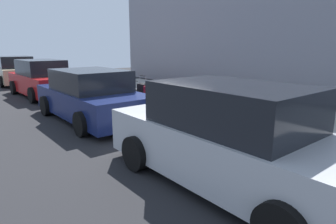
# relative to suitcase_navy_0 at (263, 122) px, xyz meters

# --- Properties ---
(ground_plane) EXTENTS (40.00, 40.00, 0.00)m
(ground_plane) POSITION_rel_suitcase_navy_0_xyz_m (3.42, 0.51, -0.50)
(ground_plane) COLOR black
(sidewalk_curb) EXTENTS (18.00, 5.00, 0.14)m
(sidewalk_curb) POSITION_rel_suitcase_navy_0_xyz_m (3.42, -1.99, -0.43)
(sidewalk_curb) COLOR gray
(sidewalk_curb) RESTS_ON ground_plane
(suitcase_navy_0) EXTENTS (0.47, 0.26, 0.95)m
(suitcase_navy_0) POSITION_rel_suitcase_navy_0_xyz_m (0.00, 0.00, 0.00)
(suitcase_navy_0) COLOR navy
(suitcase_navy_0) RESTS_ON sidewalk_curb
(suitcase_maroon_1) EXTENTS (0.44, 0.22, 1.01)m
(suitcase_maroon_1) POSITION_rel_suitcase_navy_0_xyz_m (0.56, -0.01, -0.00)
(suitcase_maroon_1) COLOR maroon
(suitcase_maroon_1) RESTS_ON sidewalk_curb
(suitcase_black_2) EXTENTS (0.41, 0.22, 0.99)m
(suitcase_black_2) POSITION_rel_suitcase_navy_0_xyz_m (1.09, 0.09, -0.02)
(suitcase_black_2) COLOR black
(suitcase_black_2) RESTS_ON sidewalk_curb
(suitcase_silver_3) EXTENTS (0.48, 0.29, 0.82)m
(suitcase_silver_3) POSITION_rel_suitcase_navy_0_xyz_m (1.64, 0.10, -0.07)
(suitcase_silver_3) COLOR #9EA0A8
(suitcase_silver_3) RESTS_ON sidewalk_curb
(suitcase_olive_4) EXTENTS (0.49, 0.27, 0.97)m
(suitcase_olive_4) POSITION_rel_suitcase_navy_0_xyz_m (2.23, 0.03, -0.02)
(suitcase_olive_4) COLOR #59601E
(suitcase_olive_4) RESTS_ON sidewalk_curb
(suitcase_red_5) EXTENTS (0.40, 0.21, 0.73)m
(suitcase_red_5) POSITION_rel_suitcase_navy_0_xyz_m (2.79, 0.01, -0.03)
(suitcase_red_5) COLOR red
(suitcase_red_5) RESTS_ON sidewalk_curb
(suitcase_teal_6) EXTENTS (0.48, 0.22, 0.93)m
(suitcase_teal_6) POSITION_rel_suitcase_navy_0_xyz_m (3.34, 0.03, -0.03)
(suitcase_teal_6) COLOR #0F606B
(suitcase_teal_6) RESTS_ON sidewalk_curb
(suitcase_navy_7) EXTENTS (0.42, 0.22, 0.83)m
(suitcase_navy_7) POSITION_rel_suitcase_navy_0_xyz_m (3.89, 0.10, -0.07)
(suitcase_navy_7) COLOR navy
(suitcase_navy_7) RESTS_ON sidewalk_curb
(suitcase_maroon_8) EXTENTS (0.51, 0.23, 0.77)m
(suitcase_maroon_8) POSITION_rel_suitcase_navy_0_xyz_m (4.47, 0.09, -0.01)
(suitcase_maroon_8) COLOR maroon
(suitcase_maroon_8) RESTS_ON sidewalk_curb
(suitcase_black_9) EXTENTS (0.42, 0.29, 1.06)m
(suitcase_black_9) POSITION_rel_suitcase_navy_0_xyz_m (5.04, 0.01, 0.01)
(suitcase_black_9) COLOR black
(suitcase_black_9) RESTS_ON sidewalk_curb
(suitcase_silver_10) EXTENTS (0.38, 0.27, 0.82)m
(suitcase_silver_10) POSITION_rel_suitcase_navy_0_xyz_m (5.53, 0.01, -0.10)
(suitcase_silver_10) COLOR #9EA0A8
(suitcase_silver_10) RESTS_ON sidewalk_curb
(fire_hydrant) EXTENTS (0.39, 0.21, 0.83)m
(fire_hydrant) POSITION_rel_suitcase_navy_0_xyz_m (6.27, 0.04, 0.07)
(fire_hydrant) COLOR #99999E
(fire_hydrant) RESTS_ON sidewalk_curb
(bollard_post) EXTENTS (0.15, 0.15, 0.78)m
(bollard_post) POSITION_rel_suitcase_navy_0_xyz_m (6.84, 0.19, 0.03)
(bollard_post) COLOR #333338
(bollard_post) RESTS_ON sidewalk_curb
(parking_meter) EXTENTS (0.12, 0.09, 1.27)m
(parking_meter) POSITION_rel_suitcase_navy_0_xyz_m (-1.02, -0.21, 0.46)
(parking_meter) COLOR slate
(parking_meter) RESTS_ON sidewalk_curb
(parked_car_silver_0) EXTENTS (4.61, 2.02, 1.65)m
(parked_car_silver_0) POSITION_rel_suitcase_navy_0_xyz_m (-0.88, 2.23, 0.27)
(parked_car_silver_0) COLOR #B2B5BA
(parked_car_silver_0) RESTS_ON ground_plane
(parked_car_navy_1) EXTENTS (4.69, 2.17, 1.53)m
(parked_car_navy_1) POSITION_rel_suitcase_navy_0_xyz_m (4.54, 2.23, 0.22)
(parked_car_navy_1) COLOR #141E4C
(parked_car_navy_1) RESTS_ON ground_plane
(parked_car_red_2) EXTENTS (4.71, 2.14, 1.64)m
(parked_car_red_2) POSITION_rel_suitcase_navy_0_xyz_m (9.96, 2.23, 0.26)
(parked_car_red_2) COLOR #AD1619
(parked_car_red_2) RESTS_ON ground_plane
(parked_car_beige_3) EXTENTS (4.62, 2.23, 1.65)m
(parked_car_beige_3) POSITION_rel_suitcase_navy_0_xyz_m (15.64, 2.23, 0.27)
(parked_car_beige_3) COLOR tan
(parked_car_beige_3) RESTS_ON ground_plane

